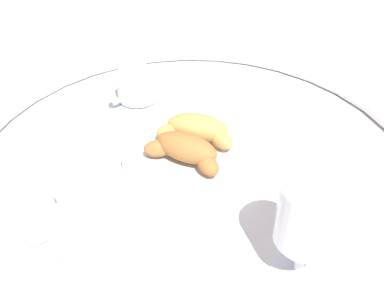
{
  "coord_description": "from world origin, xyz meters",
  "views": [
    {
      "loc": [
        0.03,
        0.54,
        0.47
      ],
      "look_at": [
        0.0,
        -0.02,
        0.03
      ],
      "focal_mm": 42.02,
      "sensor_mm": 36.0,
      "label": 1
    }
  ],
  "objects_px": {
    "croissant_large": "(197,129)",
    "sugar_packet": "(353,168)",
    "juice_glass_right": "(90,251)",
    "coffee_cup_far": "(137,90)",
    "pastry_plate": "(192,153)",
    "juice_glass_left": "(310,217)",
    "coffee_cup_near": "(27,217)",
    "croissant_small": "(185,150)"
  },
  "relations": [
    {
      "from": "croissant_large",
      "to": "sugar_packet",
      "type": "distance_m",
      "value": 0.25
    },
    {
      "from": "croissant_large",
      "to": "juice_glass_right",
      "type": "height_order",
      "value": "juice_glass_right"
    },
    {
      "from": "sugar_packet",
      "to": "coffee_cup_far",
      "type": "bearing_deg",
      "value": -49.74
    },
    {
      "from": "pastry_plate",
      "to": "coffee_cup_far",
      "type": "relative_size",
      "value": 1.67
    },
    {
      "from": "pastry_plate",
      "to": "juice_glass_right",
      "type": "height_order",
      "value": "juice_glass_right"
    },
    {
      "from": "pastry_plate",
      "to": "sugar_packet",
      "type": "height_order",
      "value": "pastry_plate"
    },
    {
      "from": "juice_glass_left",
      "to": "coffee_cup_far",
      "type": "bearing_deg",
      "value": -61.19
    },
    {
      "from": "coffee_cup_near",
      "to": "juice_glass_right",
      "type": "bearing_deg",
      "value": 133.43
    },
    {
      "from": "pastry_plate",
      "to": "coffee_cup_far",
      "type": "distance_m",
      "value": 0.2
    },
    {
      "from": "juice_glass_left",
      "to": "sugar_packet",
      "type": "relative_size",
      "value": 2.8
    },
    {
      "from": "croissant_large",
      "to": "coffee_cup_near",
      "type": "distance_m",
      "value": 0.28
    },
    {
      "from": "sugar_packet",
      "to": "coffee_cup_near",
      "type": "bearing_deg",
      "value": -6.05
    },
    {
      "from": "coffee_cup_near",
      "to": "sugar_packet",
      "type": "relative_size",
      "value": 2.72
    },
    {
      "from": "pastry_plate",
      "to": "croissant_small",
      "type": "relative_size",
      "value": 1.87
    },
    {
      "from": "croissant_small",
      "to": "coffee_cup_near",
      "type": "distance_m",
      "value": 0.24
    },
    {
      "from": "croissant_small",
      "to": "coffee_cup_far",
      "type": "distance_m",
      "value": 0.22
    },
    {
      "from": "croissant_large",
      "to": "sugar_packet",
      "type": "height_order",
      "value": "croissant_large"
    },
    {
      "from": "juice_glass_left",
      "to": "sugar_packet",
      "type": "bearing_deg",
      "value": -125.58
    },
    {
      "from": "croissant_large",
      "to": "coffee_cup_near",
      "type": "height_order",
      "value": "croissant_large"
    },
    {
      "from": "coffee_cup_far",
      "to": "sugar_packet",
      "type": "height_order",
      "value": "coffee_cup_far"
    },
    {
      "from": "juice_glass_right",
      "to": "sugar_packet",
      "type": "distance_m",
      "value": 0.43
    },
    {
      "from": "croissant_large",
      "to": "coffee_cup_near",
      "type": "relative_size",
      "value": 0.96
    },
    {
      "from": "coffee_cup_near",
      "to": "sugar_packet",
      "type": "bearing_deg",
      "value": -167.94
    },
    {
      "from": "pastry_plate",
      "to": "coffee_cup_near",
      "type": "bearing_deg",
      "value": 31.95
    },
    {
      "from": "juice_glass_right",
      "to": "croissant_large",
      "type": "bearing_deg",
      "value": -114.53
    },
    {
      "from": "pastry_plate",
      "to": "juice_glass_right",
      "type": "distance_m",
      "value": 0.29
    },
    {
      "from": "croissant_large",
      "to": "croissant_small",
      "type": "xyz_separation_m",
      "value": [
        0.02,
        0.05,
        0.0
      ]
    },
    {
      "from": "croissant_small",
      "to": "sugar_packet",
      "type": "xyz_separation_m",
      "value": [
        -0.26,
        0.01,
        -0.04
      ]
    },
    {
      "from": "croissant_small",
      "to": "coffee_cup_far",
      "type": "xyz_separation_m",
      "value": [
        0.08,
        -0.2,
        -0.02
      ]
    },
    {
      "from": "coffee_cup_far",
      "to": "juice_glass_right",
      "type": "relative_size",
      "value": 0.97
    },
    {
      "from": "croissant_small",
      "to": "juice_glass_left",
      "type": "distance_m",
      "value": 0.24
    },
    {
      "from": "juice_glass_right",
      "to": "sugar_packet",
      "type": "relative_size",
      "value": 2.8
    },
    {
      "from": "coffee_cup_far",
      "to": "juice_glass_left",
      "type": "relative_size",
      "value": 0.97
    },
    {
      "from": "juice_glass_left",
      "to": "sugar_packet",
      "type": "xyz_separation_m",
      "value": [
        -0.13,
        -0.18,
        -0.09
      ]
    },
    {
      "from": "juice_glass_right",
      "to": "croissant_small",
      "type": "bearing_deg",
      "value": -115.26
    },
    {
      "from": "juice_glass_left",
      "to": "juice_glass_right",
      "type": "height_order",
      "value": "same"
    },
    {
      "from": "juice_glass_right",
      "to": "sugar_packet",
      "type": "xyz_separation_m",
      "value": [
        -0.37,
        -0.21,
        -0.09
      ]
    },
    {
      "from": "coffee_cup_near",
      "to": "sugar_packet",
      "type": "distance_m",
      "value": 0.49
    },
    {
      "from": "coffee_cup_far",
      "to": "coffee_cup_near",
      "type": "bearing_deg",
      "value": 67.68
    },
    {
      "from": "pastry_plate",
      "to": "juice_glass_left",
      "type": "distance_m",
      "value": 0.26
    },
    {
      "from": "pastry_plate",
      "to": "croissant_small",
      "type": "xyz_separation_m",
      "value": [
        0.01,
        0.03,
        0.03
      ]
    },
    {
      "from": "juice_glass_left",
      "to": "pastry_plate",
      "type": "bearing_deg",
      "value": -61.06
    }
  ]
}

